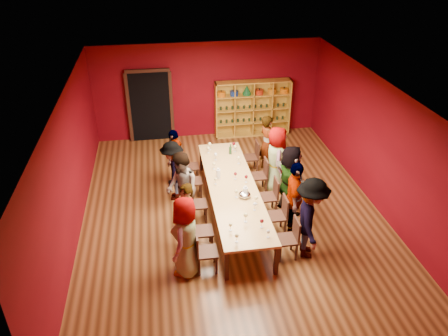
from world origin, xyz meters
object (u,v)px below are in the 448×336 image
at_px(chair_person_left_2, 194,202).
at_px(chair_person_left_4, 188,165).
at_px(chair_person_right_1, 280,213).
at_px(person_left_1, 186,218).
at_px(chair_person_right_4, 253,155).
at_px(wine_bottle, 230,150).
at_px(person_left_4, 175,157).
at_px(chair_person_right_3, 262,174).
at_px(chair_person_left_0, 203,250).
at_px(chair_person_left_1, 199,229).
at_px(person_right_4, 267,144).
at_px(chair_person_right_0, 291,236).
at_px(person_right_1, 294,198).
at_px(shelving_unit, 252,106).
at_px(spittoon_bowl, 245,195).
at_px(person_left_3, 173,171).
at_px(chair_person_left_3, 190,179).
at_px(person_right_3, 276,160).
at_px(person_right_2, 290,180).
at_px(person_right_0, 311,219).
at_px(tasting_table, 232,188).
at_px(person_left_0, 186,237).
at_px(person_left_2, 182,189).
at_px(chair_person_right_2, 271,194).

bearing_deg(chair_person_left_2, chair_person_left_4, 90.00).
bearing_deg(chair_person_right_1, person_left_1, -172.26).
xyz_separation_m(person_left_1, chair_person_right_4, (2.07, 3.05, -0.30)).
bearing_deg(wine_bottle, person_left_4, 178.28).
bearing_deg(wine_bottle, chair_person_right_3, -46.04).
xyz_separation_m(chair_person_left_0, chair_person_right_4, (1.82, 3.72, 0.00)).
relative_size(chair_person_left_2, person_left_4, 0.58).
bearing_deg(chair_person_left_1, person_right_4, 54.28).
xyz_separation_m(chair_person_right_0, person_right_1, (0.30, 0.82, 0.36)).
height_order(chair_person_left_1, chair_person_right_0, same).
bearing_deg(shelving_unit, spittoon_bowl, -104.14).
distance_m(chair_person_left_0, person_left_3, 2.76).
bearing_deg(chair_person_left_3, spittoon_bowl, -51.53).
xyz_separation_m(shelving_unit, chair_person_left_0, (-2.31, -6.13, -0.49)).
bearing_deg(chair_person_right_3, shelving_unit, 81.93).
relative_size(chair_person_left_2, person_right_3, 0.51).
height_order(shelving_unit, wine_bottle, shelving_unit).
distance_m(chair_person_right_4, person_right_4, 0.49).
bearing_deg(person_right_2, person_right_4, -12.72).
distance_m(person_right_0, chair_person_right_1, 0.99).
bearing_deg(chair_person_right_1, person_right_2, 60.66).
relative_size(person_left_3, person_right_0, 0.86).
bearing_deg(chair_person_right_3, wine_bottle, 133.96).
bearing_deg(chair_person_left_1, person_left_3, 101.40).
bearing_deg(person_left_4, shelving_unit, 160.30).
bearing_deg(tasting_table, person_left_0, -123.91).
bearing_deg(chair_person_right_3, person_left_2, -153.77).
distance_m(chair_person_left_0, person_left_1, 0.78).
relative_size(shelving_unit, chair_person_left_2, 2.70).
bearing_deg(shelving_unit, person_right_2, -90.70).
bearing_deg(person_right_2, chair_person_right_2, 75.66).
xyz_separation_m(person_left_0, person_right_0, (2.51, 0.13, 0.05)).
xyz_separation_m(chair_person_right_4, person_right_4, (0.38, 0.00, 0.32)).
relative_size(chair_person_left_4, person_right_0, 0.50).
relative_size(chair_person_left_2, chair_person_right_3, 1.00).
bearing_deg(chair_person_right_2, person_left_2, -178.85).
relative_size(chair_person_left_0, person_left_3, 0.58).
bearing_deg(chair_person_left_2, spittoon_bowl, -17.59).
bearing_deg(person_right_1, person_right_4, 13.47).
relative_size(shelving_unit, chair_person_left_4, 2.70).
bearing_deg(chair_person_right_3, chair_person_left_0, -123.92).
height_order(person_left_1, chair_person_right_3, person_left_1).
bearing_deg(person_left_3, chair_person_right_1, 60.47).
bearing_deg(person_left_1, chair_person_left_2, 145.48).
relative_size(shelving_unit, wine_bottle, 8.57).
xyz_separation_m(tasting_table, chair_person_right_4, (0.91, 1.91, -0.20)).
bearing_deg(spittoon_bowl, chair_person_right_3, 62.24).
distance_m(chair_person_left_1, person_right_1, 2.17).
relative_size(person_left_0, chair_person_left_3, 1.92).
bearing_deg(tasting_table, chair_person_right_4, 64.50).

